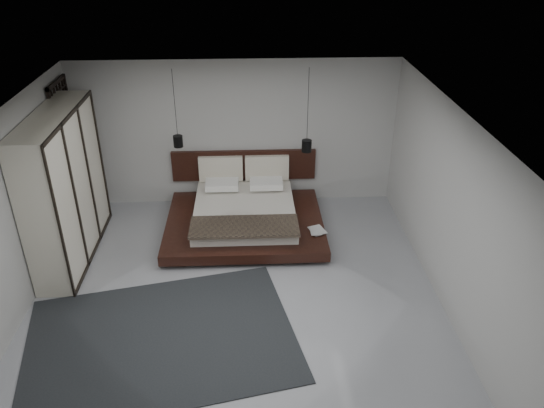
{
  "coord_description": "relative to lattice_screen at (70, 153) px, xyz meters",
  "views": [
    {
      "loc": [
        0.23,
        -6.4,
        4.98
      ],
      "look_at": [
        0.59,
        1.2,
        0.86
      ],
      "focal_mm": 35.0,
      "sensor_mm": 36.0,
      "label": 1
    }
  ],
  "objects": [
    {
      "name": "floor",
      "position": [
        2.95,
        -2.45,
        -1.3
      ],
      "size": [
        6.0,
        6.0,
        0.0
      ],
      "primitive_type": "plane",
      "color": "#999CA1",
      "rests_on": "ground"
    },
    {
      "name": "pendant_left",
      "position": [
        1.95,
        -0.11,
        0.24
      ],
      "size": [
        0.17,
        0.17,
        1.37
      ],
      "color": "black",
      "rests_on": "ceiling"
    },
    {
      "name": "wall_left",
      "position": [
        -0.05,
        -2.45,
        0.1
      ],
      "size": [
        0.0,
        6.0,
        6.0
      ],
      "primitive_type": "plane",
      "rotation": [
        1.57,
        0.0,
        1.57
      ],
      "color": "#B0B0AD",
      "rests_on": "floor"
    },
    {
      "name": "lattice_screen",
      "position": [
        0.0,
        0.0,
        0.0
      ],
      "size": [
        0.05,
        0.9,
        2.6
      ],
      "primitive_type": "cube",
      "color": "black",
      "rests_on": "floor"
    },
    {
      "name": "book_upper",
      "position": [
        4.19,
        -1.22,
        -1.0
      ],
      "size": [
        0.19,
        0.26,
        0.02
      ],
      "primitive_type": "imported",
      "rotation": [
        0.0,
        0.0,
        0.01
      ],
      "color": "#99724C",
      "rests_on": "book_lower"
    },
    {
      "name": "wall_back",
      "position": [
        2.95,
        0.55,
        0.1
      ],
      "size": [
        6.0,
        0.0,
        6.0
      ],
      "primitive_type": "plane",
      "rotation": [
        1.57,
        0.0,
        0.0
      ],
      "color": "#B0B0AD",
      "rests_on": "floor"
    },
    {
      "name": "wall_right",
      "position": [
        5.95,
        -2.45,
        0.1
      ],
      "size": [
        0.0,
        6.0,
        6.0
      ],
      "primitive_type": "plane",
      "rotation": [
        1.57,
        0.0,
        -1.57
      ],
      "color": "#B0B0AD",
      "rests_on": "floor"
    },
    {
      "name": "pendant_right",
      "position": [
        4.21,
        -0.11,
        0.11
      ],
      "size": [
        0.18,
        0.18,
        1.51
      ],
      "color": "black",
      "rests_on": "ceiling"
    },
    {
      "name": "book_lower",
      "position": [
        4.21,
        -1.19,
        -1.03
      ],
      "size": [
        0.32,
        0.37,
        0.03
      ],
      "primitive_type": "imported",
      "rotation": [
        0.0,
        0.0,
        0.34
      ],
      "color": "#99724C",
      "rests_on": "bed"
    },
    {
      "name": "bed",
      "position": [
        3.08,
        -0.54,
        -1.01
      ],
      "size": [
        2.76,
        2.38,
        1.07
      ],
      "color": "black",
      "rests_on": "floor"
    },
    {
      "name": "ceiling",
      "position": [
        2.95,
        -2.45,
        1.5
      ],
      "size": [
        6.0,
        6.0,
        0.0
      ],
      "primitive_type": "plane",
      "rotation": [
        3.14,
        0.0,
        0.0
      ],
      "color": "white",
      "rests_on": "wall_back"
    },
    {
      "name": "rug",
      "position": [
        1.96,
        -3.41,
        -1.29
      ],
      "size": [
        3.95,
        3.18,
        0.02
      ],
      "primitive_type": "cube",
      "rotation": [
        0.0,
        0.0,
        0.21
      ],
      "color": "black",
      "rests_on": "floor"
    },
    {
      "name": "wall_front",
      "position": [
        2.95,
        -5.45,
        0.1
      ],
      "size": [
        6.0,
        0.0,
        6.0
      ],
      "primitive_type": "plane",
      "rotation": [
        -1.57,
        0.0,
        0.0
      ],
      "color": "#B0B0AD",
      "rests_on": "floor"
    },
    {
      "name": "wardrobe",
      "position": [
        0.25,
        -1.22,
        -0.08
      ],
      "size": [
        0.59,
        2.48,
        2.43
      ],
      "color": "beige",
      "rests_on": "floor"
    }
  ]
}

